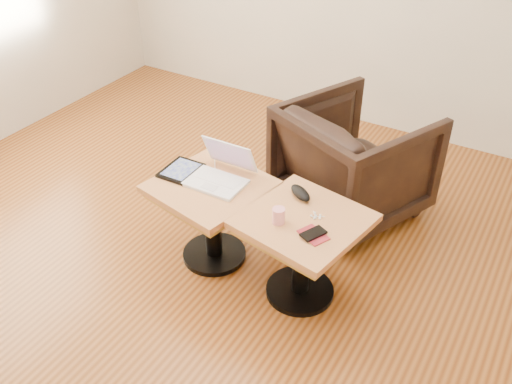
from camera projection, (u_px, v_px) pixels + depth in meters
The scene contains 11 objects.
room_shell at pixel (176, 49), 2.63m from camera, with size 4.52×4.52×2.71m.
side_table_left at pixel (212, 203), 3.25m from camera, with size 0.69×0.69×0.53m.
side_table_right at pixel (303, 238), 3.00m from camera, with size 0.68×0.68×0.53m.
laptop at pixel (220, 173), 3.19m from camera, with size 0.32×0.31×0.21m.
tablet at pixel (181, 170), 3.28m from camera, with size 0.20×0.25×0.02m.
charging_adapter at pixel (214, 154), 3.42m from camera, with size 0.04×0.04×0.02m, color white.
glasses_case at pixel (300, 193), 3.06m from camera, with size 0.16×0.07×0.05m, color black.
striped_cup at pixel (279, 216), 2.87m from camera, with size 0.07×0.07×0.08m, color #EE3E59.
earbuds_tangle at pixel (316, 216), 2.93m from camera, with size 0.07×0.06×0.01m.
phone_on_sleeve at pixel (313, 234), 2.80m from camera, with size 0.17×0.15×0.02m.
armchair at pixel (354, 161), 3.67m from camera, with size 0.80×0.83×0.75m, color black.
Camera 1 is at (1.61, -2.00, 2.32)m, focal length 40.00 mm.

